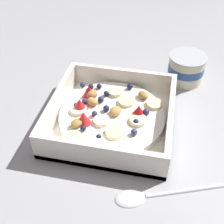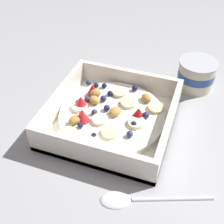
{
  "view_description": "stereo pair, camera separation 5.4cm",
  "coord_description": "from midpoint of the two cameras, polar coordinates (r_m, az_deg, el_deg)",
  "views": [
    {
      "loc": [
        0.38,
        0.08,
        0.4
      ],
      "look_at": [
        -0.02,
        -0.01,
        0.03
      ],
      "focal_mm": 47.02,
      "sensor_mm": 36.0,
      "label": 1
    },
    {
      "loc": [
        0.36,
        0.13,
        0.4
      ],
      "look_at": [
        -0.02,
        -0.01,
        0.03
      ],
      "focal_mm": 47.02,
      "sensor_mm": 36.0,
      "label": 2
    }
  ],
  "objects": [
    {
      "name": "ground_plane",
      "position": [
        0.55,
        -2.58,
        -3.82
      ],
      "size": [
        2.4,
        2.4,
        0.0
      ],
      "primitive_type": "plane",
      "color": "#9E9EA3"
    },
    {
      "name": "spoon",
      "position": [
        0.46,
        3.45,
        -15.98
      ],
      "size": [
        0.08,
        0.17,
        0.01
      ],
      "color": "silver",
      "rests_on": "ground"
    },
    {
      "name": "yogurt_cup",
      "position": [
        0.67,
        11.96,
        8.25
      ],
      "size": [
        0.08,
        0.08,
        0.06
      ],
      "color": "beige",
      "rests_on": "ground"
    },
    {
      "name": "fruit_bowl",
      "position": [
        0.55,
        -2.99,
        -1.0
      ],
      "size": [
        0.22,
        0.22,
        0.06
      ],
      "color": "white",
      "rests_on": "ground"
    }
  ]
}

